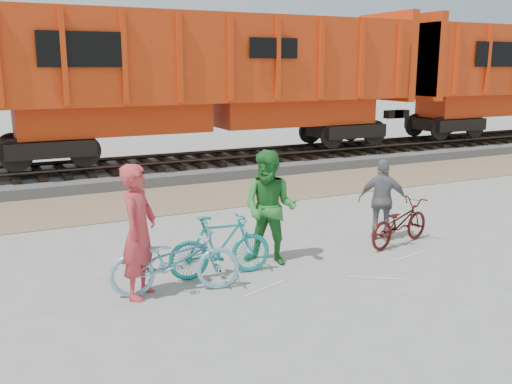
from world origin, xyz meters
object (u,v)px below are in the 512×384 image
(hopper_car_center, at_px, (211,76))
(person_woman, at_px, (383,200))
(bicycle_teal, at_px, (220,246))
(person_man, at_px, (270,208))
(bicycle_blue, at_px, (175,260))
(person_solo, at_px, (139,231))
(bicycle_maroon, at_px, (400,223))

(hopper_car_center, bearing_deg, person_woman, -89.39)
(bicycle_teal, relative_size, person_man, 0.87)
(hopper_car_center, distance_m, person_man, 9.38)
(bicycle_blue, distance_m, bicycle_teal, 0.92)
(person_woman, bearing_deg, bicycle_blue, 49.31)
(person_solo, height_order, person_woman, person_solo)
(person_solo, bearing_deg, bicycle_blue, -63.55)
(person_woman, bearing_deg, hopper_car_center, -50.01)
(bicycle_maroon, relative_size, person_solo, 0.83)
(bicycle_blue, distance_m, bicycle_maroon, 4.56)
(person_solo, xyz_separation_m, person_woman, (4.95, 0.68, -0.20))
(person_solo, bearing_deg, bicycle_maroon, -49.09)
(hopper_car_center, bearing_deg, bicycle_blue, -115.00)
(hopper_car_center, relative_size, bicycle_teal, 8.24)
(hopper_car_center, height_order, person_man, hopper_car_center)
(hopper_car_center, distance_m, person_solo, 10.63)
(person_woman, bearing_deg, person_solo, 47.19)
(bicycle_maroon, distance_m, person_solo, 5.09)
(hopper_car_center, height_order, bicycle_teal, hopper_car_center)
(bicycle_maroon, bearing_deg, bicycle_blue, 80.10)
(bicycle_blue, relative_size, bicycle_maroon, 1.17)
(bicycle_teal, relative_size, person_solo, 0.86)
(bicycle_blue, bearing_deg, bicycle_maroon, -73.98)
(bicycle_teal, bearing_deg, person_man, -73.78)
(person_man, distance_m, person_woman, 2.60)
(bicycle_maroon, bearing_deg, person_solo, 78.50)
(bicycle_blue, bearing_deg, person_man, -62.75)
(bicycle_teal, bearing_deg, bicycle_blue, 116.06)
(bicycle_teal, relative_size, bicycle_maroon, 1.03)
(bicycle_maroon, bearing_deg, person_woman, -0.62)
(hopper_car_center, distance_m, bicycle_blue, 10.61)
(person_woman, bearing_deg, person_man, 44.79)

